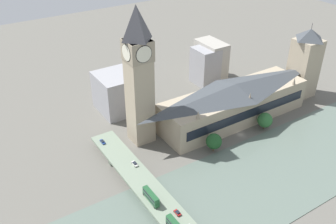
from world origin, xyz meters
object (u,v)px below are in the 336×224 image
clock_tower (139,74)px  car_southbound_mid (103,142)px  car_northbound_lead (177,213)px  car_northbound_mid (135,164)px  parliament_hall (234,102)px  double_decker_bus_rear (151,196)px  road_bridge (171,216)px  victoria_tower (304,63)px

clock_tower → car_southbound_mid: size_ratio=17.06×
car_northbound_lead → car_northbound_mid: bearing=-0.2°
parliament_hall → car_northbound_lead: size_ratio=26.30×
clock_tower → car_northbound_lead: size_ratio=20.94×
double_decker_bus_rear → car_southbound_mid: (54.71, 0.04, -2.09)m
clock_tower → road_bridge: 78.68m
car_northbound_lead → car_southbound_mid: (68.03, 5.89, 0.00)m
clock_tower → road_bridge: (-64.96, 21.16, -39.02)m
road_bridge → car_northbound_mid: car_northbound_mid is taller
clock_tower → victoria_tower: bearing=-95.7°
parliament_hall → road_bridge: size_ratio=0.68×
car_northbound_lead → car_southbound_mid: car_southbound_mid is taller
parliament_hall → victoria_tower: size_ratio=1.91×
victoria_tower → car_northbound_lead: size_ratio=13.75×
parliament_hall → clock_tower: 69.77m
car_northbound_lead → road_bridge: bearing=66.1°
car_northbound_lead → clock_tower: bearing=-15.5°
car_northbound_mid → clock_tower: bearing=-35.4°
car_northbound_lead → parliament_hall: bearing=-56.1°
victoria_tower → car_northbound_mid: victoria_tower is taller
parliament_hall → car_northbound_mid: size_ratio=21.73×
parliament_hall → car_southbound_mid: (14.45, 85.64, -6.67)m
victoria_tower → double_decker_bus_rear: bearing=105.1°
car_southbound_mid → double_decker_bus_rear: bearing=-180.0°
parliament_hall → clock_tower: (12.61, 61.38, 30.67)m
car_northbound_mid → car_southbound_mid: 28.09m
double_decker_bus_rear → car_northbound_lead: (-13.32, -5.85, -2.09)m
road_bridge → double_decker_bus_rear: 13.02m
road_bridge → double_decker_bus_rear: (12.08, 3.05, 3.78)m
car_northbound_lead → car_southbound_mid: 68.29m
car_northbound_mid → car_northbound_lead: bearing=179.8°
car_northbound_lead → car_southbound_mid: size_ratio=0.81×
victoria_tower → car_southbound_mid: bearing=84.5°
clock_tower → car_northbound_mid: clock_tower is taller
double_decker_bus_rear → victoria_tower: bearing=-74.9°
parliament_hall → car_northbound_mid: 80.89m
parliament_hall → double_decker_bus_rear: bearing=115.2°
victoria_tower → clock_tower: bearing=84.3°
clock_tower → road_bridge: clock_tower is taller
road_bridge → car_northbound_mid: bearing=-4.3°
parliament_hall → double_decker_bus_rear: parliament_hall is taller
victoria_tower → road_bridge: victoria_tower is taller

